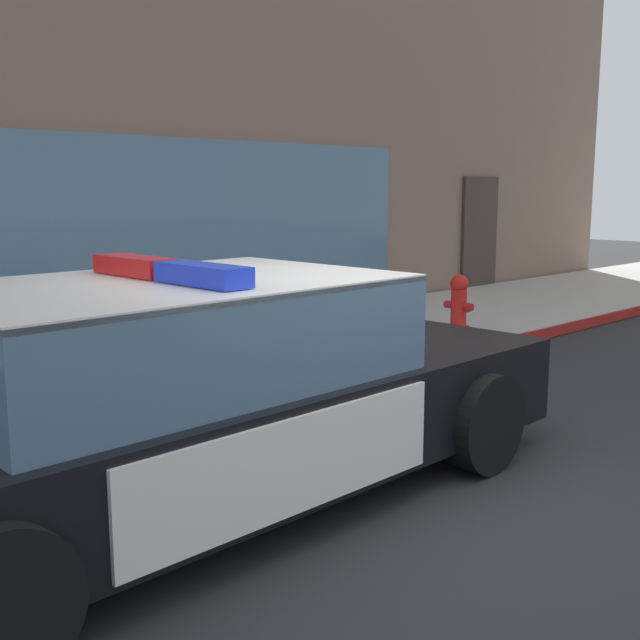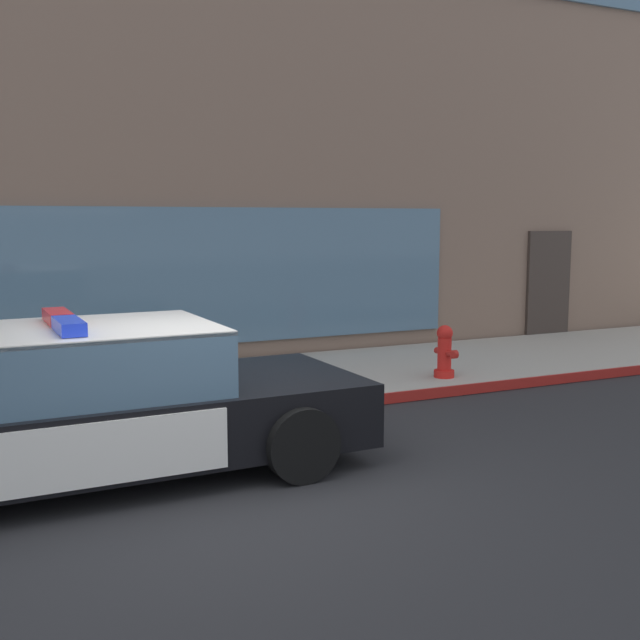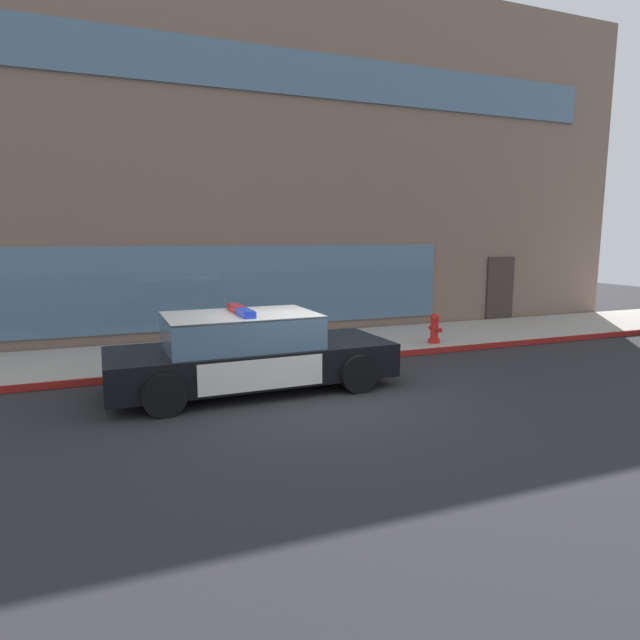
% 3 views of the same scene
% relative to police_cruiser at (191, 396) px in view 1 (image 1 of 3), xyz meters
% --- Properties ---
extents(ground, '(48.00, 48.00, 0.00)m').
position_rel_police_cruiser_xyz_m(ground, '(0.98, -0.68, -0.68)').
color(ground, '#262628').
extents(sidewalk, '(48.00, 3.08, 0.15)m').
position_rel_police_cruiser_xyz_m(sidewalk, '(0.98, 2.82, -0.60)').
color(sidewalk, '#A39E93').
rests_on(sidewalk, ground).
extents(curb_red_paint, '(28.80, 0.04, 0.14)m').
position_rel_police_cruiser_xyz_m(curb_red_paint, '(0.98, 1.27, -0.60)').
color(curb_red_paint, maroon).
rests_on(curb_red_paint, ground).
extents(storefront_building, '(20.88, 10.16, 9.48)m').
position_rel_police_cruiser_xyz_m(storefront_building, '(2.89, 9.45, 4.06)').
color(storefront_building, '#7A6051').
rests_on(storefront_building, ground).
extents(police_cruiser, '(5.03, 2.18, 1.49)m').
position_rel_police_cruiser_xyz_m(police_cruiser, '(0.00, 0.00, 0.00)').
color(police_cruiser, black).
rests_on(police_cruiser, ground).
extents(fire_hydrant, '(0.34, 0.39, 0.73)m').
position_rel_police_cruiser_xyz_m(fire_hydrant, '(5.05, 1.77, -0.18)').
color(fire_hydrant, red).
rests_on(fire_hydrant, sidewalk).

